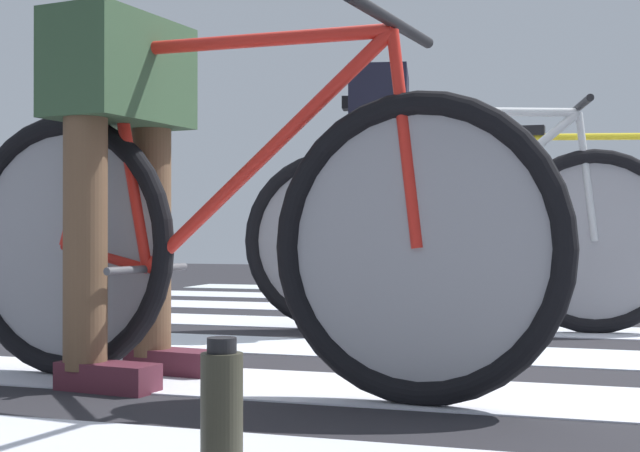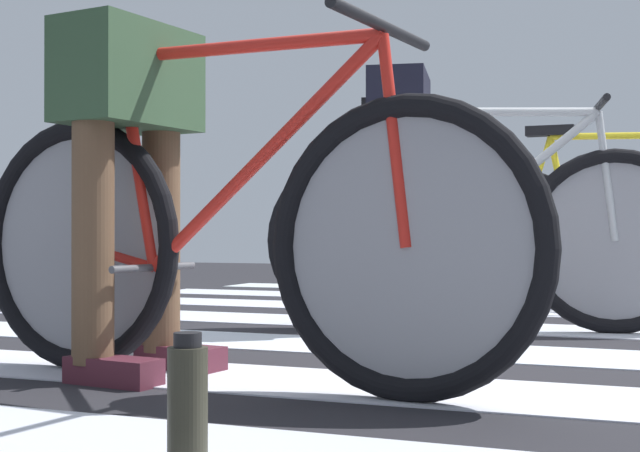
{
  "view_description": "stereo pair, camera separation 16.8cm",
  "coord_description": "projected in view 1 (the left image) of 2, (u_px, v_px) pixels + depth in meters",
  "views": [
    {
      "loc": [
        0.28,
        -3.16,
        0.42
      ],
      "look_at": [
        -0.44,
        -0.9,
        0.43
      ],
      "focal_mm": 50.97,
      "sensor_mm": 36.0,
      "label": 1
    },
    {
      "loc": [
        0.45,
        -3.16,
        0.42
      ],
      "look_at": [
        -0.44,
        -0.9,
        0.43
      ],
      "focal_mm": 50.97,
      "sensor_mm": 36.0,
      "label": 2
    }
  ],
  "objects": [
    {
      "name": "ground",
      "position": [
        524.0,
        350.0,
        3.09
      ],
      "size": [
        18.0,
        14.0,
        0.02
      ],
      "color": "#232327"
    },
    {
      "name": "bicycle_1_of_3",
      "position": [
        222.0,
        236.0,
        2.27
      ],
      "size": [
        1.73,
        0.52,
        0.93
      ],
      "rotation": [
        0.0,
        0.0,
        -0.13
      ],
      "color": "black",
      "rests_on": "ground"
    },
    {
      "name": "water_bottle",
      "position": [
        222.0,
        416.0,
        1.41
      ],
      "size": [
        0.07,
        0.07,
        0.23
      ],
      "color": "#302F23",
      "rests_on": "ground"
    },
    {
      "name": "bicycle_2_of_3",
      "position": [
        460.0,
        234.0,
        3.57
      ],
      "size": [
        1.72,
        0.55,
        0.93
      ],
      "rotation": [
        0.0,
        0.0,
        0.19
      ],
      "color": "black",
      "rests_on": "ground"
    },
    {
      "name": "cyclist_1_of_3",
      "position": [
        122.0,
        146.0,
        2.41
      ],
      "size": [
        0.36,
        0.43,
        0.96
      ],
      "rotation": [
        0.0,
        0.0,
        -0.13
      ],
      "color": "brown",
      "rests_on": "ground"
    },
    {
      "name": "bicycle_3_of_3",
      "position": [
        591.0,
        234.0,
        4.52
      ],
      "size": [
        1.74,
        0.52,
        0.93
      ],
      "rotation": [
        0.0,
        0.0,
        -0.01
      ],
      "color": "black",
      "rests_on": "ground"
    },
    {
      "name": "cyclist_2_of_3",
      "position": [
        381.0,
        163.0,
        3.61
      ],
      "size": [
        0.38,
        0.45,
        1.03
      ],
      "rotation": [
        0.0,
        0.0,
        0.19
      ],
      "color": "brown",
      "rests_on": "ground"
    },
    {
      "name": "crosswalk_markings",
      "position": [
        531.0,
        341.0,
        3.25
      ],
      "size": [
        5.42,
        5.76,
        0.0
      ],
      "color": "silver",
      "rests_on": "ground"
    }
  ]
}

